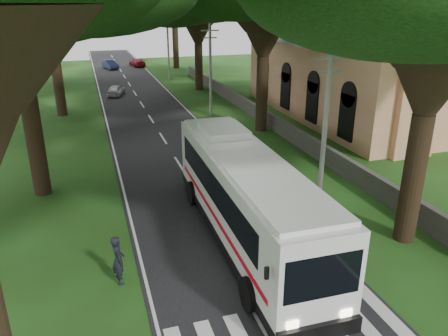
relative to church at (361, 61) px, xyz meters
The scene contains 12 objects.
ground 28.42m from the church, 129.66° to the right, with size 140.00×140.00×0.00m, color #213F12.
road 18.84m from the church, 169.06° to the left, with size 8.00×120.00×0.04m, color black.
property_wall 10.16m from the church, 164.52° to the left, with size 0.35×50.00×1.20m, color #383533.
church is the anchor object (origin of this frame).
pole_near 19.88m from the church, 128.50° to the right, with size 1.60×0.24×8.00m.
pole_mid 13.16m from the church, 160.19° to the left, with size 1.60×0.24×8.00m.
pole_far 27.41m from the church, 116.82° to the left, with size 1.60×0.24×8.00m.
coach_bus 24.56m from the church, 134.36° to the right, with size 3.29×13.33×3.92m.
distant_car_a 25.78m from the church, 141.78° to the left, with size 1.40×3.48×1.18m, color #A6A6AA.
distant_car_b 41.29m from the church, 117.88° to the left, with size 1.40×4.02×1.32m, color navy.
distant_car_c 40.90m from the church, 111.49° to the left, with size 1.73×4.26×1.24m, color maroon.
pedestrian 29.77m from the church, 139.89° to the right, with size 0.70×0.46×1.92m, color black.
Camera 1 is at (-5.13, -11.69, 9.84)m, focal length 35.00 mm.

